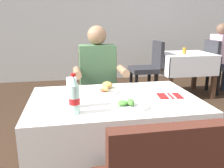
{
  "coord_description": "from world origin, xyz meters",
  "views": [
    {
      "loc": [
        -0.31,
        -1.44,
        1.3
      ],
      "look_at": [
        0.0,
        0.28,
        0.83
      ],
      "focal_mm": 37.86,
      "sensor_mm": 36.0,
      "label": 1
    }
  ],
  "objects_px": {
    "chair_far_diner_seat": "(100,93)",
    "background_chair_right": "(218,63)",
    "background_dining_table": "(185,64)",
    "background_patron": "(222,55)",
    "beer_glass_left": "(72,92)",
    "cola_bottle_primary": "(74,96)",
    "napkin_cutlery_set": "(170,96)",
    "main_dining_table": "(114,120)",
    "background_chair_left": "(149,66)",
    "seated_diner_far": "(98,81)",
    "plate_near_camera": "(130,105)",
    "plate_far_diner": "(105,88)",
    "background_table_tumbler": "(184,51)"
  },
  "relations": [
    {
      "from": "chair_far_diner_seat",
      "to": "napkin_cutlery_set",
      "type": "bearing_deg",
      "value": -63.56
    },
    {
      "from": "background_patron",
      "to": "background_chair_right",
      "type": "bearing_deg",
      "value": 180.0
    },
    {
      "from": "cola_bottle_primary",
      "to": "background_patron",
      "type": "xyz_separation_m",
      "value": [
        2.71,
        2.45,
        -0.15
      ]
    },
    {
      "from": "main_dining_table",
      "to": "background_patron",
      "type": "bearing_deg",
      "value": 42.47
    },
    {
      "from": "beer_glass_left",
      "to": "background_patron",
      "type": "distance_m",
      "value": 3.59
    },
    {
      "from": "background_patron",
      "to": "beer_glass_left",
      "type": "bearing_deg",
      "value": -139.24
    },
    {
      "from": "plate_near_camera",
      "to": "plate_far_diner",
      "type": "xyz_separation_m",
      "value": [
        -0.11,
        0.38,
        0.01
      ]
    },
    {
      "from": "chair_far_diner_seat",
      "to": "background_patron",
      "type": "height_order",
      "value": "background_patron"
    },
    {
      "from": "cola_bottle_primary",
      "to": "napkin_cutlery_set",
      "type": "xyz_separation_m",
      "value": [
        0.71,
        0.21,
        -0.1
      ]
    },
    {
      "from": "cola_bottle_primary",
      "to": "background_chair_right",
      "type": "bearing_deg",
      "value": 42.73
    },
    {
      "from": "napkin_cutlery_set",
      "to": "background_dining_table",
      "type": "bearing_deg",
      "value": 60.26
    },
    {
      "from": "seated_diner_far",
      "to": "background_dining_table",
      "type": "xyz_separation_m",
      "value": [
        1.73,
        1.52,
        -0.15
      ]
    },
    {
      "from": "chair_far_diner_seat",
      "to": "seated_diner_far",
      "type": "height_order",
      "value": "seated_diner_far"
    },
    {
      "from": "plate_far_diner",
      "to": "background_dining_table",
      "type": "height_order",
      "value": "plate_far_diner"
    },
    {
      "from": "background_chair_right",
      "to": "plate_near_camera",
      "type": "bearing_deg",
      "value": -133.75
    },
    {
      "from": "chair_far_diner_seat",
      "to": "background_dining_table",
      "type": "xyz_separation_m",
      "value": [
        1.7,
        1.41,
        0.01
      ]
    },
    {
      "from": "cola_bottle_primary",
      "to": "background_patron",
      "type": "relative_size",
      "value": 0.2
    },
    {
      "from": "cola_bottle_primary",
      "to": "napkin_cutlery_set",
      "type": "distance_m",
      "value": 0.75
    },
    {
      "from": "background_table_tumbler",
      "to": "seated_diner_far",
      "type": "bearing_deg",
      "value": -139.4
    },
    {
      "from": "main_dining_table",
      "to": "background_dining_table",
      "type": "xyz_separation_m",
      "value": [
        1.7,
        2.21,
        -0.02
      ]
    },
    {
      "from": "seated_diner_far",
      "to": "cola_bottle_primary",
      "type": "bearing_deg",
      "value": -105.64
    },
    {
      "from": "background_chair_left",
      "to": "background_chair_right",
      "type": "relative_size",
      "value": 1.0
    },
    {
      "from": "background_patron",
      "to": "background_chair_left",
      "type": "bearing_deg",
      "value": 180.0
    },
    {
      "from": "background_dining_table",
      "to": "napkin_cutlery_set",
      "type": "bearing_deg",
      "value": -119.74
    },
    {
      "from": "chair_far_diner_seat",
      "to": "background_chair_left",
      "type": "xyz_separation_m",
      "value": [
        1.03,
        1.41,
        0.0
      ]
    },
    {
      "from": "background_patron",
      "to": "chair_far_diner_seat",
      "type": "bearing_deg",
      "value": -149.68
    },
    {
      "from": "chair_far_diner_seat",
      "to": "background_chair_right",
      "type": "height_order",
      "value": "same"
    },
    {
      "from": "napkin_cutlery_set",
      "to": "background_chair_left",
      "type": "relative_size",
      "value": 0.2
    },
    {
      "from": "main_dining_table",
      "to": "chair_far_diner_seat",
      "type": "height_order",
      "value": "chair_far_diner_seat"
    },
    {
      "from": "chair_far_diner_seat",
      "to": "background_chair_left",
      "type": "relative_size",
      "value": 1.0
    },
    {
      "from": "background_dining_table",
      "to": "cola_bottle_primary",
      "type": "bearing_deg",
      "value": -129.05
    },
    {
      "from": "plate_far_diner",
      "to": "background_chair_right",
      "type": "bearing_deg",
      "value": 39.97
    },
    {
      "from": "background_chair_right",
      "to": "background_table_tumbler",
      "type": "height_order",
      "value": "background_chair_right"
    },
    {
      "from": "seated_diner_far",
      "to": "plate_near_camera",
      "type": "relative_size",
      "value": 5.2
    },
    {
      "from": "beer_glass_left",
      "to": "background_dining_table",
      "type": "relative_size",
      "value": 0.22
    },
    {
      "from": "main_dining_table",
      "to": "background_table_tumbler",
      "type": "xyz_separation_m",
      "value": [
        1.62,
        2.11,
        0.23
      ]
    },
    {
      "from": "main_dining_table",
      "to": "beer_glass_left",
      "type": "height_order",
      "value": "beer_glass_left"
    },
    {
      "from": "chair_far_diner_seat",
      "to": "background_chair_right",
      "type": "xyz_separation_m",
      "value": [
        2.36,
        1.41,
        0.0
      ]
    },
    {
      "from": "chair_far_diner_seat",
      "to": "background_patron",
      "type": "xyz_separation_m",
      "value": [
        2.41,
        1.41,
        0.16
      ]
    },
    {
      "from": "beer_glass_left",
      "to": "background_dining_table",
      "type": "distance_m",
      "value": 3.1
    },
    {
      "from": "beer_glass_left",
      "to": "napkin_cutlery_set",
      "type": "relative_size",
      "value": 1.02
    },
    {
      "from": "chair_far_diner_seat",
      "to": "background_chair_left",
      "type": "bearing_deg",
      "value": 53.83
    },
    {
      "from": "background_table_tumbler",
      "to": "main_dining_table",
      "type": "bearing_deg",
      "value": -127.6
    },
    {
      "from": "beer_glass_left",
      "to": "background_chair_left",
      "type": "height_order",
      "value": "background_chair_left"
    },
    {
      "from": "background_dining_table",
      "to": "background_patron",
      "type": "xyz_separation_m",
      "value": [
        0.71,
        0.0,
        0.15
      ]
    },
    {
      "from": "chair_far_diner_seat",
      "to": "background_chair_right",
      "type": "bearing_deg",
      "value": 30.83
    },
    {
      "from": "background_dining_table",
      "to": "beer_glass_left",
      "type": "bearing_deg",
      "value": -130.53
    },
    {
      "from": "main_dining_table",
      "to": "background_chair_right",
      "type": "xyz_separation_m",
      "value": [
        2.36,
        2.21,
        -0.03
      ]
    },
    {
      "from": "chair_far_diner_seat",
      "to": "plate_far_diner",
      "type": "height_order",
      "value": "chair_far_diner_seat"
    },
    {
      "from": "main_dining_table",
      "to": "plate_far_diner",
      "type": "xyz_separation_m",
      "value": [
        -0.04,
        0.19,
        0.19
      ]
    }
  ]
}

